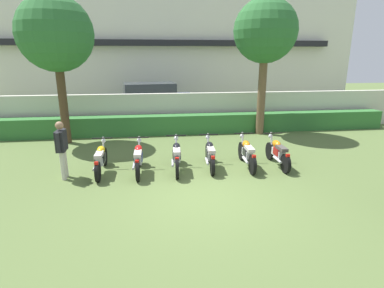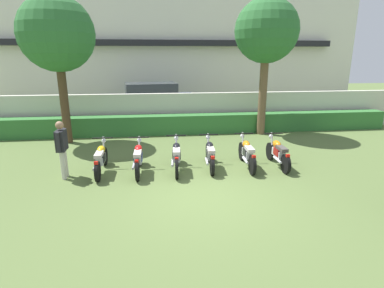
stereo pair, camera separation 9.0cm
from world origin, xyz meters
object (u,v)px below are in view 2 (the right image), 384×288
(parked_car, at_px, (154,100))
(tree_near_inspector, at_px, (57,35))
(tree_far_side, at_px, (267,32))
(motorcycle_in_row_2, at_px, (176,156))
(motorcycle_in_row_4, at_px, (247,153))
(motorcycle_in_row_1, at_px, (138,158))
(motorcycle_in_row_5, at_px, (278,153))
(motorcycle_in_row_0, at_px, (101,158))
(motorcycle_in_row_3, at_px, (210,154))
(inspector_person, at_px, (62,145))

(parked_car, bearing_deg, tree_near_inspector, -132.46)
(tree_near_inspector, height_order, tree_far_side, tree_far_side)
(motorcycle_in_row_2, distance_m, motorcycle_in_row_4, 2.16)
(tree_near_inspector, distance_m, motorcycle_in_row_2, 6.49)
(motorcycle_in_row_1, height_order, motorcycle_in_row_5, motorcycle_in_row_1)
(tree_near_inspector, relative_size, motorcycle_in_row_2, 2.86)
(tree_far_side, height_order, motorcycle_in_row_5, tree_far_side)
(parked_car, xyz_separation_m, motorcycle_in_row_0, (-1.61, -8.44, -0.50))
(motorcycle_in_row_1, relative_size, motorcycle_in_row_3, 1.00)
(inspector_person, bearing_deg, motorcycle_in_row_4, 2.51)
(motorcycle_in_row_0, height_order, motorcycle_in_row_3, motorcycle_in_row_3)
(motorcycle_in_row_5, distance_m, inspector_person, 6.28)
(tree_far_side, bearing_deg, motorcycle_in_row_5, -102.28)
(motorcycle_in_row_3, relative_size, motorcycle_in_row_5, 1.01)
(motorcycle_in_row_2, height_order, motorcycle_in_row_4, motorcycle_in_row_2)
(tree_far_side, xyz_separation_m, inspector_person, (-7.15, -4.27, -3.27))
(inspector_person, bearing_deg, motorcycle_in_row_3, 4.11)
(motorcycle_in_row_0, xyz_separation_m, inspector_person, (-0.96, -0.26, 0.51))
(motorcycle_in_row_1, height_order, inspector_person, inspector_person)
(motorcycle_in_row_1, relative_size, motorcycle_in_row_2, 0.97)
(motorcycle_in_row_0, xyz_separation_m, motorcycle_in_row_3, (3.20, 0.03, 0.00))
(parked_car, bearing_deg, motorcycle_in_row_5, -73.96)
(inspector_person, bearing_deg, motorcycle_in_row_1, 4.34)
(motorcycle_in_row_1, distance_m, motorcycle_in_row_5, 4.22)
(motorcycle_in_row_4, bearing_deg, tree_far_side, -21.64)
(parked_car, bearing_deg, motorcycle_in_row_1, -100.88)
(motorcycle_in_row_4, bearing_deg, parked_car, 20.85)
(tree_far_side, bearing_deg, inspector_person, -149.16)
(tree_near_inspector, relative_size, motorcycle_in_row_5, 2.96)
(parked_car, relative_size, tree_far_side, 0.84)
(tree_far_side, height_order, motorcycle_in_row_1, tree_far_side)
(parked_car, distance_m, tree_near_inspector, 6.70)
(tree_far_side, xyz_separation_m, motorcycle_in_row_0, (-6.19, -4.00, -3.78))
(motorcycle_in_row_3, bearing_deg, motorcycle_in_row_2, 100.62)
(tree_far_side, distance_m, motorcycle_in_row_4, 5.83)
(motorcycle_in_row_2, xyz_separation_m, motorcycle_in_row_5, (3.11, -0.02, -0.02))
(tree_near_inspector, bearing_deg, motorcycle_in_row_4, -30.44)
(tree_far_side, distance_m, motorcycle_in_row_3, 6.24)
(tree_far_side, bearing_deg, motorcycle_in_row_3, -126.95)
(tree_near_inspector, bearing_deg, motorcycle_in_row_3, -35.27)
(parked_car, bearing_deg, motorcycle_in_row_4, -79.45)
(tree_near_inspector, height_order, motorcycle_in_row_3, tree_near_inspector)
(motorcycle_in_row_5, bearing_deg, motorcycle_in_row_3, 86.96)
(motorcycle_in_row_2, height_order, motorcycle_in_row_5, motorcycle_in_row_2)
(tree_far_side, relative_size, motorcycle_in_row_5, 3.04)
(motorcycle_in_row_0, bearing_deg, inspector_person, 105.76)
(motorcycle_in_row_5, height_order, inspector_person, inspector_person)
(motorcycle_in_row_1, bearing_deg, tree_near_inspector, 39.29)
(parked_car, relative_size, motorcycle_in_row_1, 2.55)
(tree_far_side, xyz_separation_m, motorcycle_in_row_1, (-5.11, -4.11, -3.77))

